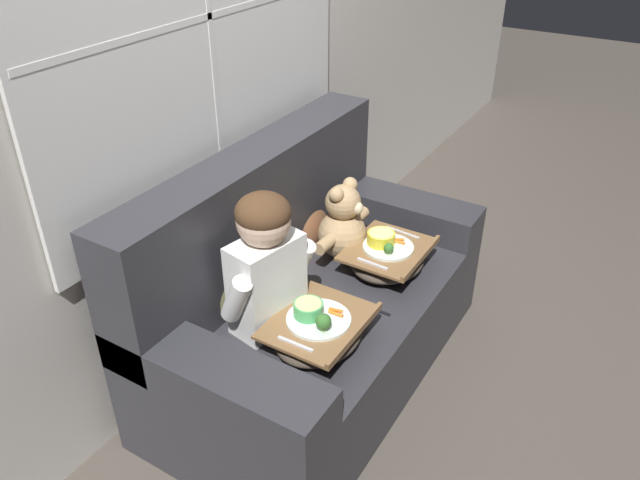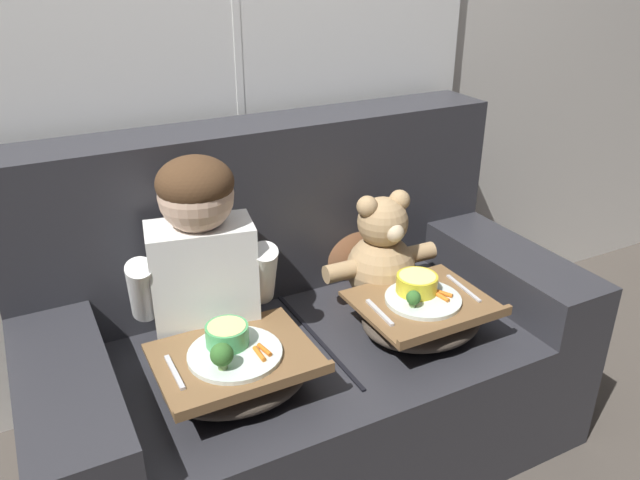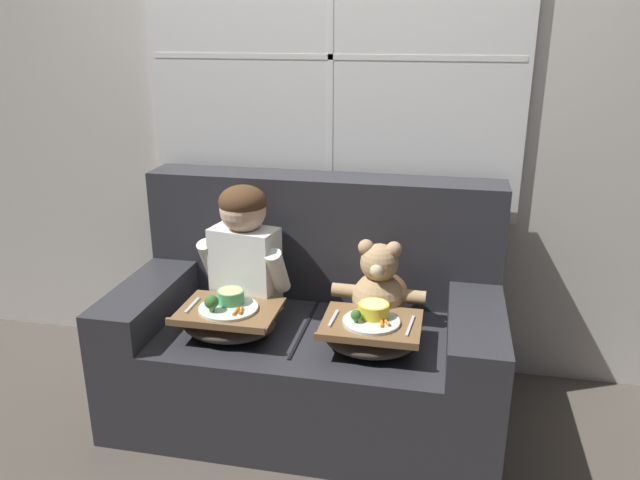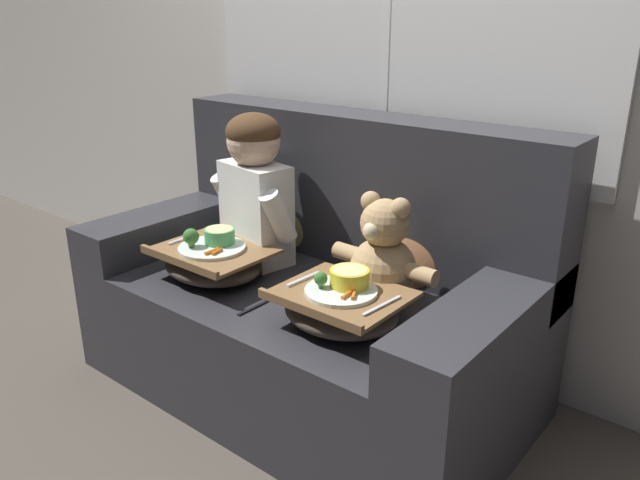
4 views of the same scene
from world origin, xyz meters
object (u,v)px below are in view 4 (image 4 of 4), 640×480
object	(u,v)px
lap_tray_child	(213,261)
teddy_bear	(383,257)
couch	(317,297)
throw_pillow_behind_child	(290,210)
lap_tray_teddy	(341,306)
throw_pillow_behind_teddy	(414,242)
child_figure	(255,182)

from	to	relation	value
lap_tray_child	teddy_bear	bearing A→B (deg)	21.01
couch	throw_pillow_behind_child	size ratio (longest dim) A/B	4.81
throw_pillow_behind_child	lap_tray_teddy	distance (m)	0.72
throw_pillow_behind_teddy	lap_tray_teddy	world-z (taller)	throw_pillow_behind_teddy
couch	throw_pillow_behind_child	xyz separation A→B (m)	(-0.29, 0.18, 0.23)
throw_pillow_behind_child	lap_tray_child	world-z (taller)	throw_pillow_behind_child
teddy_bear	child_figure	bearing A→B (deg)	179.60
child_figure	lap_tray_child	bearing A→B (deg)	-90.19
throw_pillow_behind_child	couch	bearing A→B (deg)	-31.75
throw_pillow_behind_child	teddy_bear	distance (m)	0.61
throw_pillow_behind_child	teddy_bear	xyz separation A→B (m)	(0.58, -0.20, 0.00)
lap_tray_child	lap_tray_teddy	world-z (taller)	lap_tray_child
child_figure	lap_tray_child	distance (m)	0.34
throw_pillow_behind_teddy	teddy_bear	bearing A→B (deg)	-90.04
throw_pillow_behind_child	lap_tray_child	size ratio (longest dim) A/B	0.83
throw_pillow_behind_teddy	child_figure	distance (m)	0.63
couch	teddy_bear	bearing A→B (deg)	-3.46
throw_pillow_behind_teddy	lap_tray_teddy	distance (m)	0.43
lap_tray_teddy	throw_pillow_behind_child	bearing A→B (deg)	144.13
throw_pillow_behind_child	throw_pillow_behind_teddy	bearing A→B (deg)	0.00
throw_pillow_behind_teddy	teddy_bear	size ratio (longest dim) A/B	0.87
throw_pillow_behind_child	teddy_bear	size ratio (longest dim) A/B	0.84
couch	teddy_bear	world-z (taller)	couch
throw_pillow_behind_child	throw_pillow_behind_teddy	distance (m)	0.58
lap_tray_child	child_figure	bearing A→B (deg)	89.81
throw_pillow_behind_teddy	lap_tray_child	distance (m)	0.72
couch	lap_tray_teddy	size ratio (longest dim) A/B	4.18
lap_tray_child	lap_tray_teddy	distance (m)	0.58
couch	child_figure	world-z (taller)	child_figure
teddy_bear	lap_tray_teddy	bearing A→B (deg)	-89.99
child_figure	teddy_bear	world-z (taller)	child_figure
teddy_bear	couch	bearing A→B (deg)	176.54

